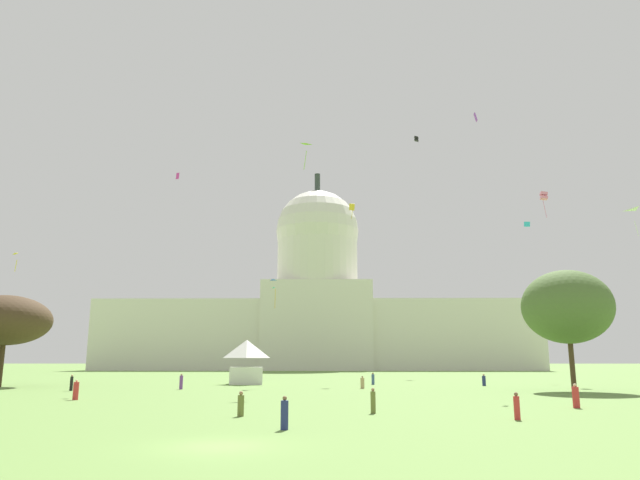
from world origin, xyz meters
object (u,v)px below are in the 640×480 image
(kite_lime_mid, at_px, (305,148))
(kite_gold_mid, at_px, (352,208))
(kite_violet_mid, at_px, (476,117))
(kite_magenta_mid, at_px, (178,176))
(event_tent, at_px, (247,361))
(person_red_front_left, at_px, (76,391))
(person_tan_mid_center, at_px, (362,383))
(kite_yellow_low, at_px, (19,256))
(person_navy_deep_crowd, at_px, (484,381))
(person_navy_near_tree_west, at_px, (284,414))
(person_olive_front_right, at_px, (241,405))
(tree_west_far, at_px, (5,320))
(person_red_edge_east, at_px, (517,407))
(kite_turquoise_mid, at_px, (272,290))
(person_purple_lawn_far_left, at_px, (181,382))
(kite_blue_low, at_px, (277,285))
(person_black_lawn_far_right, at_px, (71,383))
(tree_east_near, at_px, (567,307))
(kite_pink_mid, at_px, (544,196))
(person_red_back_left, at_px, (576,397))
(person_olive_aisle_center, at_px, (373,402))
(kite_black_high, at_px, (416,139))
(capitol_building, at_px, (317,310))
(kite_white_low, at_px, (636,215))
(person_denim_mid_right, at_px, (373,379))

(kite_lime_mid, distance_m, kite_gold_mid, 20.38)
(kite_violet_mid, bearing_deg, kite_magenta_mid, -47.93)
(event_tent, bearing_deg, person_red_front_left, -115.51)
(person_tan_mid_center, xyz_separation_m, kite_yellow_low, (-43.11, 1.33, 15.57))
(person_navy_deep_crowd, xyz_separation_m, person_navy_near_tree_west, (-22.41, -47.59, 0.07))
(person_olive_front_right, bearing_deg, kite_magenta_mid, -95.10)
(tree_west_far, xyz_separation_m, person_red_edge_east, (51.90, -38.49, -7.51))
(tree_west_far, bearing_deg, kite_turquoise_mid, 63.31)
(person_purple_lawn_far_left, xyz_separation_m, kite_lime_mid, (14.08, 0.16, 28.42))
(kite_gold_mid, bearing_deg, kite_blue_low, -70.02)
(person_black_lawn_far_right, xyz_separation_m, kite_yellow_low, (-10.91, 6.48, 15.39))
(person_purple_lawn_far_left, bearing_deg, person_olive_front_right, -24.67)
(person_red_front_left, bearing_deg, kite_violet_mid, -162.55)
(person_navy_deep_crowd, height_order, kite_turquoise_mid, kite_turquoise_mid)
(tree_east_near, height_order, person_tan_mid_center, tree_east_near)
(kite_pink_mid, bearing_deg, kite_blue_low, -64.24)
(person_red_back_left, xyz_separation_m, person_olive_aisle_center, (-14.81, -4.29, -0.02))
(person_black_lawn_far_right, xyz_separation_m, kite_black_high, (49.88, 68.69, 55.30))
(kite_turquoise_mid, height_order, kite_black_high, kite_black_high)
(tree_east_near, bearing_deg, kite_turquoise_mid, 121.13)
(person_red_front_left, distance_m, person_tan_mid_center, 32.04)
(person_navy_near_tree_west, height_order, kite_magenta_mid, kite_magenta_mid)
(kite_yellow_low, relative_size, kite_lime_mid, 0.76)
(capitol_building, distance_m, person_olive_front_right, 147.43)
(kite_yellow_low, relative_size, kite_white_low, 1.08)
(tree_east_near, bearing_deg, person_tan_mid_center, 166.47)
(kite_turquoise_mid, bearing_deg, kite_pink_mid, 49.68)
(kite_pink_mid, distance_m, kite_violet_mid, 27.46)
(kite_violet_mid, bearing_deg, person_navy_near_tree_west, 17.64)
(person_olive_aisle_center, height_order, kite_magenta_mid, kite_magenta_mid)
(person_red_edge_east, height_order, person_black_lawn_far_right, person_black_lawn_far_right)
(person_black_lawn_far_right, distance_m, kite_gold_mid, 46.83)
(person_purple_lawn_far_left, distance_m, kite_lime_mid, 31.71)
(event_tent, relative_size, kite_yellow_low, 2.60)
(person_red_back_left, distance_m, kite_turquoise_mid, 93.45)
(person_red_edge_east, bearing_deg, tree_west_far, -25.62)
(event_tent, xyz_separation_m, kite_white_low, (39.74, -30.11, 13.24))
(kite_yellow_low, bearing_deg, kite_pink_mid, -124.92)
(person_red_edge_east, bearing_deg, kite_pink_mid, -102.52)
(person_navy_deep_crowd, xyz_separation_m, kite_pink_mid, (13.99, 11.11, 28.04))
(kite_yellow_low, bearing_deg, person_red_front_left, 172.16)
(person_olive_aisle_center, height_order, kite_yellow_low, kite_yellow_low)
(event_tent, distance_m, person_black_lawn_far_right, 24.14)
(kite_turquoise_mid, bearing_deg, kite_white_low, 28.64)
(capitol_building, xyz_separation_m, kite_yellow_low, (-35.64, -111.66, -2.38))
(person_red_back_left, relative_size, person_navy_near_tree_west, 1.05)
(person_denim_mid_right, xyz_separation_m, kite_white_low, (22.27, -28.76, 15.65))
(capitol_building, height_order, person_purple_lawn_far_left, capitol_building)
(person_navy_deep_crowd, height_order, kite_white_low, kite_white_low)
(capitol_building, xyz_separation_m, kite_violet_mid, (21.63, -116.31, 13.91))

